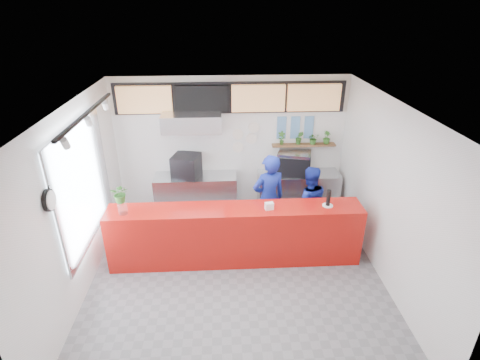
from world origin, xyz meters
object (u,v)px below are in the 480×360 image
(staff_center, at_px, (269,199))
(staff_right, at_px, (308,204))
(espresso_machine, at_px, (294,164))
(pepper_mill, at_px, (328,198))
(service_counter, at_px, (235,235))
(panini_oven, at_px, (186,166))

(staff_center, relative_size, staff_right, 1.16)
(espresso_machine, relative_size, staff_center, 0.38)
(espresso_machine, xyz_separation_m, pepper_mill, (0.27, -1.80, 0.14))
(service_counter, relative_size, espresso_machine, 6.41)
(panini_oven, relative_size, staff_center, 0.30)
(espresso_machine, distance_m, staff_center, 1.36)
(staff_center, height_order, pepper_mill, staff_center)
(staff_center, height_order, staff_right, staff_center)
(panini_oven, distance_m, espresso_machine, 2.34)
(espresso_machine, height_order, staff_right, staff_right)
(espresso_machine, distance_m, staff_right, 1.21)
(staff_center, bearing_deg, service_counter, 26.34)
(panini_oven, bearing_deg, staff_center, -19.91)
(espresso_machine, xyz_separation_m, staff_center, (-0.69, -1.15, -0.21))
(espresso_machine, relative_size, staff_right, 0.45)
(service_counter, bearing_deg, espresso_machine, 52.85)
(staff_right, bearing_deg, service_counter, 24.56)
(panini_oven, bearing_deg, espresso_machine, 15.09)
(service_counter, xyz_separation_m, pepper_mill, (1.63, -0.00, 0.71))
(service_counter, relative_size, staff_right, 2.87)
(service_counter, bearing_deg, pepper_mill, -0.15)
(service_counter, relative_size, staff_center, 2.47)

